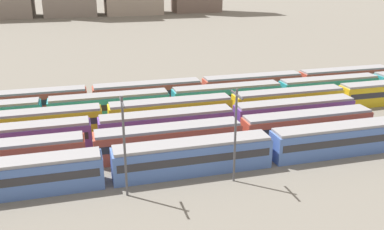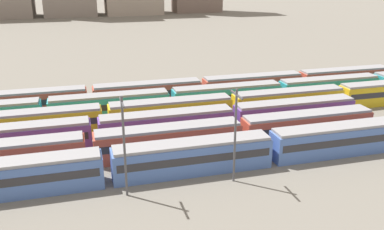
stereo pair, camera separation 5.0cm
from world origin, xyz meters
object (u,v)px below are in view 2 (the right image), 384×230
Objects in this scene: train_track_5 at (202,89)px; catenary_pole_0 at (235,132)px; train_track_3 at (171,112)px; catenary_pole_2 at (124,143)px; train_track_0 at (270,147)px; train_track_2 at (95,132)px; train_track_4 at (227,96)px; train_track_1 at (90,149)px.

catenary_pole_0 is (-5.15, -29.27, 3.83)m from train_track_5.
catenary_pole_2 is (-8.83, -18.86, 3.92)m from train_track_3.
catenary_pole_0 is at bearing -150.44° from train_track_0.
train_track_2 is 14.40m from catenary_pole_2.
train_track_0 is 1.20× the size of train_track_4.
train_track_0 is 22.20m from train_track_2.
catenary_pole_2 reaches higher than catenary_pole_0.
train_track_3 is at bearing -153.76° from train_track_4.
catenary_pole_0 reaches higher than train_track_0.
train_track_5 is 29.97m from catenary_pole_0.
catenary_pole_2 reaches higher than train_track_4.
train_track_0 is 20.91m from train_track_4.
catenary_pole_2 is (-17.28, -3.26, 3.92)m from train_track_0.
train_track_2 is 24.58m from train_track_5.
train_track_4 and train_track_5 have the same top height.
catenary_pole_2 is at bearing -119.66° from train_track_5.
train_track_5 is 33.90m from catenary_pole_2.
train_track_1 is 27.47m from train_track_4.
train_track_1 is 15.92m from train_track_3.
catenary_pole_0 reaches higher than train_track_1.
train_track_4 is (21.72, 10.40, 0.00)m from train_track_2.
catenary_pole_0 is 11.51m from catenary_pole_2.
train_track_4 is (10.55, 5.20, 0.00)m from train_track_3.
train_track_0 is 1.00× the size of train_track_5.
catenary_pole_0 is (-5.77, -3.27, 3.83)m from train_track_0.
train_track_0 and train_track_3 have the same top height.
train_track_0 is 1.51× the size of train_track_1.
catenary_pole_2 reaches higher than train_track_5.
train_track_0 is at bearing 29.56° from catenary_pole_0.
train_track_0 is at bearing -14.23° from train_track_1.
train_track_1 is at bearing -133.71° from train_track_5.
train_track_3 and train_track_4 have the same top height.
catenary_pole_0 is (14.73, -8.47, 3.83)m from train_track_1.
train_track_4 is (22.61, 15.60, 0.00)m from train_track_1.
train_track_0 and train_track_1 have the same top height.
train_track_0 is 21.15m from train_track_1.
catenary_pole_0 is at bearing -81.94° from train_track_3.
train_track_5 is at bearing 91.36° from train_track_0.
catenary_pole_0 reaches higher than train_track_5.
train_track_2 is 19.83m from catenary_pole_0.
train_track_1 is 28.77m from train_track_5.
catenary_pole_0 is at bearing -44.66° from train_track_2.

